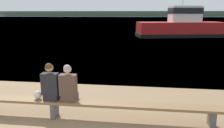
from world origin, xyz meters
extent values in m
plane|color=#426B8E|center=(0.00, 125.17, 0.00)|extent=(240.00, 240.00, 0.00)
cube|color=#424738|center=(0.00, 191.85, 2.15)|extent=(600.00, 12.00, 4.30)
cube|color=brown|center=(-0.22, 2.32, 0.46)|extent=(8.90, 0.41, 0.07)
cube|color=#515156|center=(3.93, 2.32, 0.21)|extent=(0.12, 0.34, 0.42)
cube|color=#515156|center=(-0.22, 2.32, 0.21)|extent=(0.12, 0.34, 0.42)
cube|color=black|center=(-0.29, 2.40, 0.58)|extent=(0.39, 0.39, 0.18)
cube|color=black|center=(-0.29, 2.30, 0.96)|extent=(0.45, 0.22, 0.59)
sphere|color=tan|center=(-0.29, 2.30, 1.40)|extent=(0.22, 0.22, 0.22)
sphere|color=#472D19|center=(-0.29, 2.29, 1.43)|extent=(0.20, 0.20, 0.20)
cube|color=#4C382D|center=(0.21, 2.40, 0.58)|extent=(0.39, 0.39, 0.18)
cube|color=#4C382D|center=(0.21, 2.30, 0.95)|extent=(0.45, 0.22, 0.57)
sphere|color=beige|center=(0.21, 2.30, 1.38)|extent=(0.21, 0.21, 0.21)
sphere|color=gray|center=(0.21, 2.29, 1.41)|extent=(0.19, 0.19, 0.19)
ellipsoid|color=beige|center=(-0.69, 2.34, 0.61)|extent=(0.22, 0.17, 0.24)
cube|color=#A81919|center=(6.84, 24.39, 0.87)|extent=(10.52, 5.21, 1.74)
cube|color=black|center=(6.84, 24.39, 0.21)|extent=(10.74, 5.38, 0.42)
cube|color=silver|center=(7.33, 24.50, 2.68)|extent=(3.85, 2.61, 1.89)
cube|color=black|center=(7.33, 24.50, 3.06)|extent=(3.93, 2.69, 0.68)
camera|label=1|loc=(2.06, -3.01, 2.81)|focal=35.00mm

